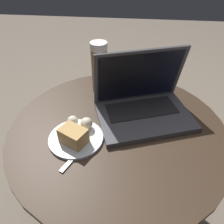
# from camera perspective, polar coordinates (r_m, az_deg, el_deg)

# --- Properties ---
(ground_plane) EXTENTS (6.00, 6.00, 0.00)m
(ground_plane) POSITION_cam_1_polar(r_m,az_deg,el_deg) (1.14, 1.05, -22.72)
(ground_plane) COLOR #726656
(table) EXTENTS (0.72, 0.72, 0.50)m
(table) POSITION_cam_1_polar(r_m,az_deg,el_deg) (0.83, 1.35, -10.73)
(table) COLOR black
(table) RESTS_ON ground_plane
(laptop) EXTENTS (0.37, 0.31, 0.23)m
(laptop) POSITION_cam_1_polar(r_m,az_deg,el_deg) (0.76, 7.96, 2.39)
(laptop) COLOR #47474C
(laptop) RESTS_ON table
(beer_glass) EXTENTS (0.06, 0.06, 0.20)m
(beer_glass) POSITION_cam_1_polar(r_m,az_deg,el_deg) (0.86, -3.29, 11.44)
(beer_glass) COLOR brown
(beer_glass) RESTS_ON table
(snack_plate) EXTENTS (0.17, 0.17, 0.06)m
(snack_plate) POSITION_cam_1_polar(r_m,az_deg,el_deg) (0.69, -9.38, -5.75)
(snack_plate) COLOR silver
(snack_plate) RESTS_ON table
(fork) EXTENTS (0.09, 0.17, 0.00)m
(fork) POSITION_cam_1_polar(r_m,az_deg,el_deg) (0.67, -7.56, -9.20)
(fork) COLOR #B2B2B7
(fork) RESTS_ON table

